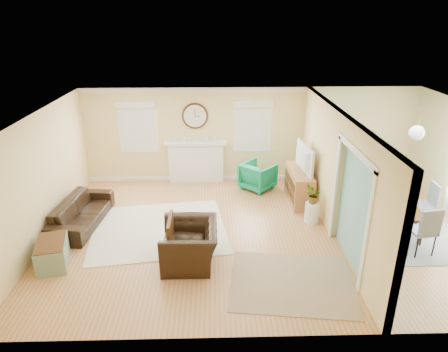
{
  "coord_description": "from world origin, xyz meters",
  "views": [
    {
      "loc": [
        -1.01,
        -7.49,
        4.39
      ],
      "look_at": [
        -0.8,
        0.3,
        1.2
      ],
      "focal_mm": 32.0,
      "sensor_mm": 36.0,
      "label": 1
    }
  ],
  "objects_px": {
    "eames_chair": "(190,244)",
    "dining_table": "(393,214)",
    "green_chair": "(258,176)",
    "sofa": "(82,212)",
    "credenza": "(299,185)"
  },
  "relations": [
    {
      "from": "eames_chair",
      "to": "dining_table",
      "type": "distance_m",
      "value": 4.59
    },
    {
      "from": "eames_chair",
      "to": "green_chair",
      "type": "distance_m",
      "value": 3.77
    },
    {
      "from": "eames_chair",
      "to": "dining_table",
      "type": "bearing_deg",
      "value": 106.13
    },
    {
      "from": "eames_chair",
      "to": "dining_table",
      "type": "height_order",
      "value": "eames_chair"
    },
    {
      "from": "green_chair",
      "to": "dining_table",
      "type": "height_order",
      "value": "green_chair"
    },
    {
      "from": "sofa",
      "to": "credenza",
      "type": "bearing_deg",
      "value": -71.9
    },
    {
      "from": "green_chair",
      "to": "credenza",
      "type": "relative_size",
      "value": 0.55
    },
    {
      "from": "green_chair",
      "to": "credenza",
      "type": "height_order",
      "value": "credenza"
    },
    {
      "from": "sofa",
      "to": "dining_table",
      "type": "distance_m",
      "value": 6.89
    },
    {
      "from": "sofa",
      "to": "green_chair",
      "type": "bearing_deg",
      "value": -60.0
    },
    {
      "from": "sofa",
      "to": "dining_table",
      "type": "xyz_separation_m",
      "value": [
        6.89,
        -0.25,
        -0.01
      ]
    },
    {
      "from": "sofa",
      "to": "dining_table",
      "type": "bearing_deg",
      "value": -86.36
    },
    {
      "from": "sofa",
      "to": "credenza",
      "type": "distance_m",
      "value": 5.19
    },
    {
      "from": "sofa",
      "to": "eames_chair",
      "type": "xyz_separation_m",
      "value": [
        2.48,
        -1.53,
        0.09
      ]
    },
    {
      "from": "sofa",
      "to": "eames_chair",
      "type": "distance_m",
      "value": 2.92
    }
  ]
}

